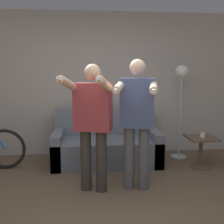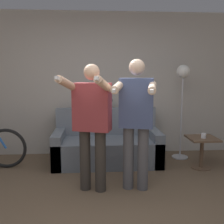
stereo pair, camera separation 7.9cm
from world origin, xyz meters
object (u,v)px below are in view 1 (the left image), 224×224
at_px(floor_lamp, 181,86).
at_px(side_table, 201,146).
at_px(cat, 101,103).
at_px(couch, 106,146).
at_px(person_left, 93,119).
at_px(person_right, 137,116).
at_px(cup, 203,135).

xyz_separation_m(floor_lamp, side_table, (0.17, -0.52, -0.93)).
bearing_deg(cat, couch, -77.38).
height_order(person_left, side_table, person_left).
bearing_deg(person_left, person_right, 17.57).
distance_m(couch, floor_lamp, 1.67).
bearing_deg(person_left, side_table, 39.30).
xyz_separation_m(couch, floor_lamp, (1.32, 0.14, 1.01)).
bearing_deg(floor_lamp, side_table, -71.64).
xyz_separation_m(couch, person_right, (0.31, -1.07, 0.69)).
height_order(person_left, cat, person_left).
distance_m(couch, cat, 0.76).
bearing_deg(couch, cup, -15.86).
relative_size(person_left, cat, 3.41).
distance_m(cat, floor_lamp, 1.43).
relative_size(couch, side_table, 3.51).
distance_m(side_table, cup, 0.19).
bearing_deg(couch, floor_lamp, 6.03).
bearing_deg(cup, person_left, -159.63).
distance_m(person_right, floor_lamp, 1.61).
distance_m(person_right, cup, 1.42).
xyz_separation_m(person_right, side_table, (1.18, 0.69, -0.61)).
xyz_separation_m(couch, cat, (-0.07, 0.30, 0.70)).
distance_m(person_left, person_right, 0.56).
xyz_separation_m(person_right, cat, (-0.38, 1.37, 0.01)).
bearing_deg(floor_lamp, person_left, -142.35).
distance_m(person_right, cat, 1.42).
bearing_deg(person_left, couch, 94.76).
xyz_separation_m(person_right, cup, (1.18, 0.65, -0.43)).
distance_m(person_left, side_table, 1.97).
bearing_deg(couch, person_right, -73.71).
xyz_separation_m(person_left, cup, (1.74, 0.65, -0.41)).
distance_m(person_left, cat, 1.38).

